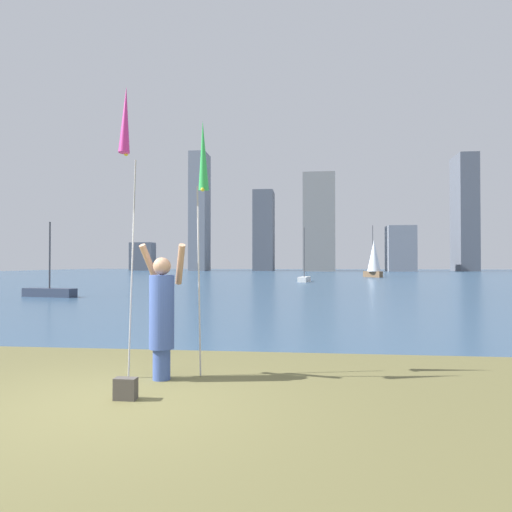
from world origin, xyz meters
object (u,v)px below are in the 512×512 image
(kite_flag_left, at_px, (126,130))
(sailboat_5, at_px, (49,291))
(bag, at_px, (126,389))
(sailboat_4, at_px, (304,278))
(person, at_px, (162,312))
(sailboat_0, at_px, (374,258))
(kite_flag_right, at_px, (203,163))

(kite_flag_left, bearing_deg, sailboat_5, 123.71)
(bag, xyz_separation_m, sailboat_5, (-10.44, 15.97, 0.14))
(sailboat_4, height_order, sailboat_5, sailboat_4)
(sailboat_4, bearing_deg, person, -93.13)
(kite_flag_left, xyz_separation_m, sailboat_0, (10.49, 48.75, -1.32))
(kite_flag_left, distance_m, bag, 3.60)
(bag, relative_size, sailboat_4, 0.06)
(person, bearing_deg, bag, -77.92)
(person, distance_m, kite_flag_right, 2.34)
(kite_flag_right, bearing_deg, sailboat_0, 78.89)
(kite_flag_left, bearing_deg, sailboat_4, 86.04)
(person, xyz_separation_m, sailboat_0, (9.98, 48.63, 1.31))
(person, distance_m, bag, 1.31)
(person, distance_m, kite_flag_left, 2.68)
(sailboat_0, relative_size, sailboat_5, 1.65)
(sailboat_0, bearing_deg, kite_flag_left, -102.14)
(sailboat_0, height_order, sailboat_5, sailboat_0)
(person, height_order, sailboat_5, sailboat_5)
(person, height_order, sailboat_4, sailboat_4)
(bag, bearing_deg, kite_flag_left, 113.01)
(kite_flag_left, height_order, sailboat_4, sailboat_4)
(kite_flag_left, distance_m, sailboat_5, 18.43)
(person, relative_size, sailboat_4, 0.41)
(sailboat_4, relative_size, sailboat_5, 1.30)
(sailboat_0, distance_m, sailboat_5, 39.49)
(bag, distance_m, sailboat_5, 19.08)
(kite_flag_right, height_order, bag, kite_flag_right)
(person, xyz_separation_m, sailboat_5, (-10.57, 14.97, -0.70))
(kite_flag_left, distance_m, kite_flag_right, 1.20)
(sailboat_0, height_order, sailboat_4, sailboat_0)
(person, height_order, kite_flag_left, kite_flag_left)
(person, distance_m, sailboat_4, 34.57)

